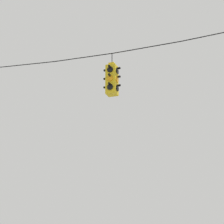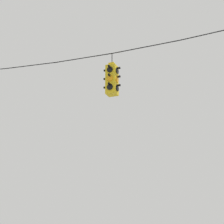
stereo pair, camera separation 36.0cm
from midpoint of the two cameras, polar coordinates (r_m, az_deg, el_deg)
name	(u,v)px [view 1 (the left image)]	position (r m, az deg, el deg)	size (l,w,h in m)	color
span_wire	(146,43)	(11.43, 4.72, 11.35)	(15.72, 0.03, 0.51)	black
traffic_light_near_left_pole	(112,80)	(11.25, -0.92, 5.39)	(0.58, 0.58, 1.49)	yellow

